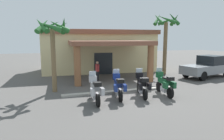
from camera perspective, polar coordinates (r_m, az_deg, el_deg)
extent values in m
plane|color=#514F4C|center=(13.31, 5.89, -6.41)|extent=(80.00, 80.00, 0.00)
cube|color=beige|center=(22.57, -3.93, 4.91)|extent=(11.81, 5.88, 3.91)
cube|color=#1E2328|center=(19.98, -2.42, 1.81)|extent=(1.80, 0.18, 2.10)
cube|color=brown|center=(17.51, -0.78, 7.59)|extent=(6.83, 5.19, 0.35)
cylinder|color=brown|center=(15.14, -9.63, 1.03)|extent=(0.50, 0.50, 2.93)
cylinder|color=brown|center=(16.68, 10.70, 1.72)|extent=(0.50, 0.50, 2.93)
cube|color=brown|center=(22.53, -3.99, 10.43)|extent=(12.23, 6.30, 0.44)
cylinder|color=black|center=(12.09, -5.35, -6.35)|extent=(0.17, 0.67, 0.66)
cylinder|color=black|center=(10.62, -3.94, -8.48)|extent=(0.17, 0.67, 0.66)
cube|color=silver|center=(11.32, -4.67, -7.19)|extent=(0.34, 0.57, 0.32)
cube|color=#B2B2B7|center=(11.33, -4.84, -4.51)|extent=(0.35, 1.16, 0.34)
cube|color=black|center=(10.94, -4.53, -3.79)|extent=(0.31, 0.61, 0.10)
cube|color=#B2B2B7|center=(11.88, -5.39, -2.56)|extent=(0.45, 0.26, 0.36)
cube|color=#B2BCC6|center=(11.90, -5.47, -1.16)|extent=(0.40, 0.14, 0.36)
cube|color=#B2B2B7|center=(10.60, -5.51, -6.12)|extent=(0.20, 0.45, 0.36)
cube|color=#B2B2B7|center=(10.69, -2.75, -5.96)|extent=(0.20, 0.45, 0.36)
cube|color=black|center=(10.45, -4.04, -4.00)|extent=(0.37, 0.34, 0.22)
cylinder|color=black|center=(12.87, 1.20, -5.38)|extent=(0.25, 0.67, 0.66)
cylinder|color=black|center=(11.39, 2.41, -7.27)|extent=(0.25, 0.67, 0.66)
cube|color=silver|center=(12.09, 1.78, -6.11)|extent=(0.41, 0.61, 0.32)
cube|color=navy|center=(12.11, 1.68, -3.60)|extent=(0.49, 1.18, 0.34)
cube|color=black|center=(11.73, 1.96, -2.92)|extent=(0.38, 0.64, 0.10)
cube|color=navy|center=(12.67, 1.22, -1.80)|extent=(0.47, 0.31, 0.36)
cube|color=#B2BCC6|center=(12.70, 1.17, -0.49)|extent=(0.41, 0.18, 0.36)
cube|color=navy|center=(11.38, 0.99, -5.03)|extent=(0.25, 0.46, 0.36)
cube|color=navy|center=(11.47, 3.57, -4.94)|extent=(0.25, 0.46, 0.36)
cube|color=black|center=(11.23, 2.39, -3.08)|extent=(0.41, 0.38, 0.22)
cylinder|color=black|center=(13.31, 7.56, -4.97)|extent=(0.27, 0.67, 0.66)
cylinder|color=black|center=(11.85, 9.24, -6.73)|extent=(0.27, 0.67, 0.66)
cube|color=silver|center=(12.54, 8.38, -5.65)|extent=(0.43, 0.61, 0.32)
cube|color=black|center=(12.57, 8.27, -3.23)|extent=(0.53, 1.19, 0.34)
cube|color=black|center=(12.19, 8.68, -2.56)|extent=(0.40, 0.64, 0.10)
cube|color=black|center=(13.12, 7.65, -1.51)|extent=(0.48, 0.33, 0.36)
cube|color=#B2BCC6|center=(13.15, 7.59, -0.25)|extent=(0.42, 0.20, 0.36)
cube|color=black|center=(11.83, 7.88, -4.59)|extent=(0.27, 0.47, 0.36)
cube|color=black|center=(11.95, 10.32, -4.50)|extent=(0.27, 0.47, 0.36)
cube|color=black|center=(11.71, 9.28, -2.70)|extent=(0.42, 0.39, 0.22)
cylinder|color=black|center=(13.86, 12.98, -4.57)|extent=(0.20, 0.67, 0.66)
cylinder|color=black|center=(12.51, 15.95, -6.14)|extent=(0.20, 0.67, 0.66)
cube|color=silver|center=(13.15, 14.45, -5.17)|extent=(0.37, 0.59, 0.32)
cube|color=#19512D|center=(13.17, 14.24, -2.87)|extent=(0.41, 1.17, 0.34)
cube|color=black|center=(12.82, 14.96, -2.21)|extent=(0.34, 0.62, 0.10)
cube|color=#19512D|center=(13.67, 13.14, -1.25)|extent=(0.46, 0.28, 0.36)
cube|color=#B2BCC6|center=(13.70, 13.04, -0.04)|extent=(0.41, 0.16, 0.36)
cube|color=#19512D|center=(12.42, 14.65, -4.15)|extent=(0.22, 0.46, 0.36)
cube|color=#19512D|center=(12.66, 16.77, -3.99)|extent=(0.22, 0.46, 0.36)
cube|color=black|center=(12.37, 16.01, -2.32)|extent=(0.39, 0.35, 0.22)
cylinder|color=black|center=(16.80, -3.94, -1.76)|extent=(0.14, 0.14, 0.81)
cylinder|color=black|center=(16.96, -4.24, -1.67)|extent=(0.14, 0.14, 0.81)
cylinder|color=#B23333|center=(16.77, -4.12, 0.61)|extent=(0.32, 0.32, 0.57)
cylinder|color=#B23333|center=(16.57, -3.74, 0.61)|extent=(0.09, 0.09, 0.54)
cylinder|color=#B23333|center=(16.96, -4.48, 0.79)|extent=(0.09, 0.09, 0.54)
sphere|color=tan|center=(16.71, -4.13, 2.05)|extent=(0.22, 0.22, 0.22)
cylinder|color=black|center=(22.24, 25.59, -0.03)|extent=(0.84, 0.43, 0.80)
cylinder|color=black|center=(19.52, 20.03, -0.81)|extent=(0.84, 0.43, 0.80)
cylinder|color=black|center=(18.51, 24.10, -1.55)|extent=(0.84, 0.43, 0.80)
cube|color=gray|center=(20.32, 24.98, 0.32)|extent=(5.50, 3.06, 0.75)
cube|color=black|center=(20.65, 25.90, 2.55)|extent=(2.16, 2.12, 0.80)
cylinder|color=brown|center=(13.74, -15.99, 2.40)|extent=(0.31, 0.31, 4.06)
cone|color=#236028|center=(13.74, -13.38, 12.06)|extent=(0.41, 1.36, 1.15)
cone|color=#236028|center=(14.27, -14.71, 11.48)|extent=(1.39, 1.15, 0.86)
cone|color=#236028|center=(14.37, -17.07, 11.54)|extent=(1.47, 0.66, 0.99)
cone|color=#236028|center=(14.10, -18.82, 11.70)|extent=(1.10, 1.32, 1.12)
cone|color=#236028|center=(13.32, -19.07, 11.83)|extent=(1.01, 1.38, 1.09)
cone|color=#236028|center=(12.98, -17.05, 11.60)|extent=(1.51, 0.68, 0.81)
cone|color=#236028|center=(13.11, -14.55, 11.78)|extent=(1.40, 1.12, 0.88)
cylinder|color=brown|center=(20.58, 14.59, 5.81)|extent=(0.37, 0.37, 5.02)
cone|color=#236028|center=(20.96, 17.12, 13.30)|extent=(0.66, 1.70, 1.14)
cone|color=#236028|center=(21.48, 14.96, 13.03)|extent=(1.64, 1.27, 0.86)
cone|color=#236028|center=(20.91, 12.60, 13.67)|extent=(1.42, 1.30, 1.33)
cone|color=#236028|center=(20.16, 12.87, 13.77)|extent=(0.45, 1.63, 1.25)
cone|color=#236028|center=(19.79, 15.07, 13.52)|extent=(1.68, 1.12, 0.98)
cone|color=#236028|center=(20.15, 16.91, 13.55)|extent=(1.66, 0.95, 1.18)
cube|color=#ADA89E|center=(13.51, 3.08, -5.88)|extent=(7.92, 0.36, 0.12)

